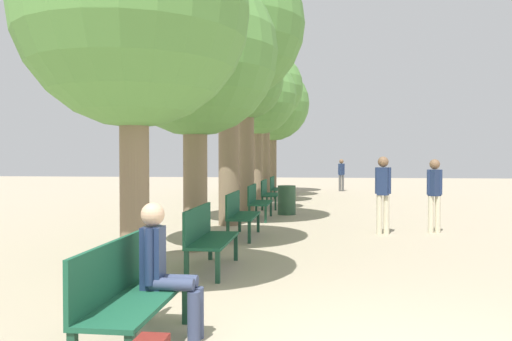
# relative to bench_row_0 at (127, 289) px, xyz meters

# --- Properties ---
(bench_row_0) EXTENTS (0.51, 1.59, 0.94)m
(bench_row_0) POSITION_rel_bench_row_0_xyz_m (0.00, 0.00, 0.00)
(bench_row_0) COLOR #195138
(bench_row_0) RESTS_ON ground_plane
(bench_row_1) EXTENTS (0.51, 1.59, 0.94)m
(bench_row_1) POSITION_rel_bench_row_0_xyz_m (0.00, 3.12, 0.00)
(bench_row_1) COLOR #195138
(bench_row_1) RESTS_ON ground_plane
(bench_row_2) EXTENTS (0.51, 1.59, 0.94)m
(bench_row_2) POSITION_rel_bench_row_0_xyz_m (0.00, 6.25, 0.00)
(bench_row_2) COLOR #195138
(bench_row_2) RESTS_ON ground_plane
(bench_row_3) EXTENTS (0.51, 1.59, 0.94)m
(bench_row_3) POSITION_rel_bench_row_0_xyz_m (0.00, 9.37, 0.00)
(bench_row_3) COLOR #195138
(bench_row_3) RESTS_ON ground_plane
(bench_row_4) EXTENTS (0.51, 1.59, 0.94)m
(bench_row_4) POSITION_rel_bench_row_0_xyz_m (0.00, 12.49, 0.00)
(bench_row_4) COLOR #195138
(bench_row_4) RESTS_ON ground_plane
(bench_row_5) EXTENTS (0.51, 1.59, 0.94)m
(bench_row_5) POSITION_rel_bench_row_0_xyz_m (0.00, 15.61, 0.00)
(bench_row_5) COLOR #195138
(bench_row_5) RESTS_ON ground_plane
(tree_row_0) EXTENTS (2.78, 2.78, 4.79)m
(tree_row_0) POSITION_rel_bench_row_0_xyz_m (-0.55, 1.67, 2.83)
(tree_row_0) COLOR #7A664C
(tree_row_0) RESTS_ON ground_plane
(tree_row_1) EXTENTS (2.98, 2.98, 5.03)m
(tree_row_1) POSITION_rel_bench_row_0_xyz_m (-0.55, 4.68, 2.96)
(tree_row_1) COLOR #7A664C
(tree_row_1) RESTS_ON ground_plane
(tree_row_2) EXTENTS (3.76, 3.76, 6.82)m
(tree_row_2) POSITION_rel_bench_row_0_xyz_m (-0.55, 8.15, 4.35)
(tree_row_2) COLOR #7A664C
(tree_row_2) RESTS_ON ground_plane
(tree_row_3) EXTENTS (2.31, 2.31, 5.19)m
(tree_row_3) POSITION_rel_bench_row_0_xyz_m (-0.55, 11.24, 3.36)
(tree_row_3) COLOR #7A664C
(tree_row_3) RESTS_ON ground_plane
(tree_row_4) EXTENTS (2.87, 2.87, 5.43)m
(tree_row_4) POSITION_rel_bench_row_0_xyz_m (-0.55, 14.36, 3.42)
(tree_row_4) COLOR #7A664C
(tree_row_4) RESTS_ON ground_plane
(tree_row_5) EXTENTS (3.18, 3.18, 6.27)m
(tree_row_5) POSITION_rel_bench_row_0_xyz_m (-0.55, 17.09, 4.09)
(tree_row_5) COLOR #7A664C
(tree_row_5) RESTS_ON ground_plane
(tree_row_6) EXTENTS (3.62, 3.62, 6.15)m
(tree_row_6) POSITION_rel_bench_row_0_xyz_m (-0.55, 20.32, 3.77)
(tree_row_6) COLOR #7A664C
(tree_row_6) RESTS_ON ground_plane
(person_seated) EXTENTS (0.56, 0.32, 1.25)m
(person_seated) POSITION_rel_bench_row_0_xyz_m (0.24, 0.31, 0.13)
(person_seated) COLOR #384260
(person_seated) RESTS_ON ground_plane
(pedestrian_near) EXTENTS (0.34, 0.26, 1.70)m
(pedestrian_near) POSITION_rel_bench_row_0_xyz_m (3.05, 7.02, 0.43)
(pedestrian_near) COLOR beige
(pedestrian_near) RESTS_ON ground_plane
(pedestrian_mid) EXTENTS (0.33, 0.29, 1.64)m
(pedestrian_mid) POSITION_rel_bench_row_0_xyz_m (4.20, 7.31, 0.40)
(pedestrian_mid) COLOR beige
(pedestrian_mid) RESTS_ON ground_plane
(pedestrian_far) EXTENTS (0.33, 0.29, 1.63)m
(pedestrian_far) POSITION_rel_bench_row_0_xyz_m (2.87, 21.54, 0.39)
(pedestrian_far) COLOR #4C4C4C
(pedestrian_far) RESTS_ON ground_plane
(trash_bin) EXTENTS (0.53, 0.53, 0.85)m
(trash_bin) POSITION_rel_bench_row_0_xyz_m (0.74, 10.62, -0.11)
(trash_bin) COLOR #2D5138
(trash_bin) RESTS_ON ground_plane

